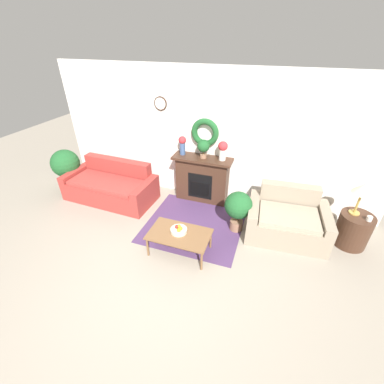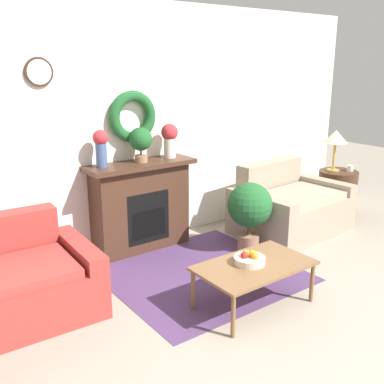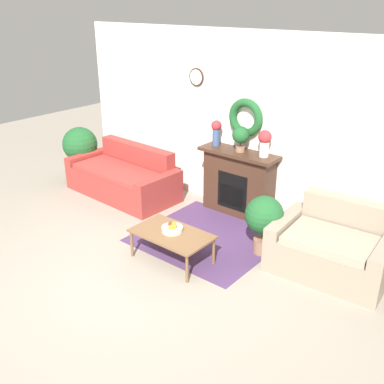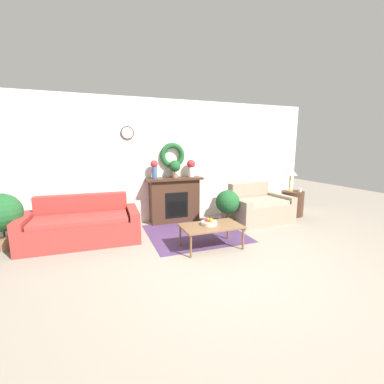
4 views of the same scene
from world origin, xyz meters
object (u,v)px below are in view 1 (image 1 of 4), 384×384
(coffee_table, at_px, (179,235))
(potted_plant_floor_by_couch, at_px, (66,164))
(mug, at_px, (369,219))
(vase_on_mantel_right, at_px, (223,149))
(couch_left, at_px, (111,186))
(fruit_bowl, at_px, (179,230))
(potted_plant_floor_by_loveseat, at_px, (238,207))
(loveseat_right, at_px, (287,220))
(table_lamp, at_px, (364,190))
(side_table_by_loveseat, at_px, (353,230))
(fireplace, at_px, (202,179))
(potted_plant_on_mantel, at_px, (203,147))
(vase_on_mantel_left, at_px, (182,144))

(coffee_table, bearing_deg, potted_plant_floor_by_couch, 160.78)
(mug, xyz_separation_m, vase_on_mantel_right, (-2.58, 0.62, 0.59))
(couch_left, bearing_deg, fruit_bowl, -25.08)
(coffee_table, bearing_deg, vase_on_mantel_right, 81.07)
(potted_plant_floor_by_couch, distance_m, potted_plant_floor_by_loveseat, 4.03)
(couch_left, height_order, potted_plant_floor_by_couch, potted_plant_floor_by_couch)
(loveseat_right, relative_size, table_lamp, 2.52)
(side_table_by_loveseat, bearing_deg, coffee_table, -156.98)
(fireplace, bearing_deg, loveseat_right, -18.79)
(table_lamp, distance_m, vase_on_mantel_right, 2.45)
(couch_left, bearing_deg, potted_plant_on_mantel, 19.24)
(fireplace, height_order, potted_plant_floor_by_couch, fireplace)
(couch_left, height_order, loveseat_right, loveseat_right)
(potted_plant_on_mantel, bearing_deg, mug, -11.46)
(potted_plant_on_mantel, height_order, potted_plant_floor_by_loveseat, potted_plant_on_mantel)
(potted_plant_on_mantel, bearing_deg, potted_plant_floor_by_loveseat, -40.40)
(vase_on_mantel_left, xyz_separation_m, potted_plant_on_mantel, (0.46, -0.02, 0.01))
(loveseat_right, xyz_separation_m, potted_plant_floor_by_couch, (-4.89, 0.06, 0.31))
(coffee_table, distance_m, mug, 3.05)
(fireplace, xyz_separation_m, side_table_by_loveseat, (2.86, -0.52, -0.21))
(couch_left, xyz_separation_m, table_lamp, (4.70, 0.14, 0.77))
(coffee_table, bearing_deg, table_lamp, 24.50)
(couch_left, distance_m, vase_on_mantel_left, 1.85)
(coffee_table, xyz_separation_m, side_table_by_loveseat, (2.72, 1.16, -0.06))
(couch_left, relative_size, mug, 23.69)
(vase_on_mantel_right, distance_m, potted_plant_on_mantel, 0.39)
(couch_left, distance_m, side_table_by_loveseat, 4.77)
(vase_on_mantel_right, relative_size, potted_plant_on_mantel, 1.02)
(fruit_bowl, relative_size, potted_plant_floor_by_couch, 0.29)
(potted_plant_floor_by_couch, bearing_deg, potted_plant_on_mantel, 9.77)
(vase_on_mantel_left, bearing_deg, vase_on_mantel_right, 0.00)
(couch_left, distance_m, potted_plant_on_mantel, 2.22)
(fireplace, xyz_separation_m, vase_on_mantel_left, (-0.44, 0.01, 0.73))
(loveseat_right, distance_m, side_table_by_loveseat, 1.08)
(potted_plant_on_mantel, distance_m, potted_plant_floor_by_couch, 3.23)
(mug, distance_m, potted_plant_on_mantel, 3.09)
(loveseat_right, height_order, side_table_by_loveseat, loveseat_right)
(table_lamp, bearing_deg, fireplace, 170.46)
(fireplace, height_order, couch_left, fireplace)
(fireplace, relative_size, couch_left, 0.62)
(fruit_bowl, distance_m, potted_plant_floor_by_couch, 3.40)
(loveseat_right, distance_m, vase_on_mantel_left, 2.49)
(couch_left, distance_m, fruit_bowl, 2.28)
(fruit_bowl, distance_m, potted_plant_on_mantel, 1.82)
(fireplace, relative_size, fruit_bowl, 4.54)
(mug, relative_size, potted_plant_floor_by_loveseat, 0.11)
(potted_plant_floor_by_loveseat, bearing_deg, mug, 4.75)
(fruit_bowl, xyz_separation_m, side_table_by_loveseat, (2.75, 1.12, -0.13))
(fruit_bowl, relative_size, potted_plant_floor_by_loveseat, 0.34)
(fireplace, xyz_separation_m, vase_on_mantel_right, (0.40, 0.01, 0.72))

